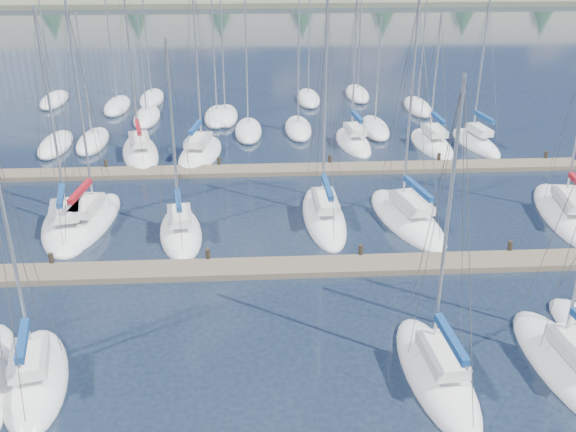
{
  "coord_description": "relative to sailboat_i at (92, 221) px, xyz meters",
  "views": [
    {
      "loc": [
        -1.52,
        -12.56,
        16.42
      ],
      "look_at": [
        0.0,
        14.0,
        4.0
      ],
      "focal_mm": 40.0,
      "sensor_mm": 36.0,
      "label": 1
    }
  ],
  "objects": [
    {
      "name": "ground",
      "position": [
        11.14,
        37.9,
        -0.19
      ],
      "size": [
        400.0,
        400.0,
        0.0
      ],
      "primitive_type": "plane",
      "color": "#1C2738",
      "rests_on": "ground"
    },
    {
      "name": "dock_mid",
      "position": [
        11.14,
        -6.09,
        -0.04
      ],
      "size": [
        44.0,
        1.93,
        1.1
      ],
      "color": "#6B5E4C",
      "rests_on": "ground"
    },
    {
      "name": "dock_far",
      "position": [
        11.14,
        7.91,
        -0.04
      ],
      "size": [
        44.0,
        1.93,
        1.1
      ],
      "color": "#6B5E4C",
      "rests_on": "ground"
    },
    {
      "name": "sailboat_i",
      "position": [
        0.0,
        0.0,
        0.0
      ],
      "size": [
        3.25,
        8.36,
        13.39
      ],
      "rotation": [
        0.0,
        0.0,
        -0.12
      ],
      "color": "white",
      "rests_on": "ground"
    },
    {
      "name": "sailboat_n",
      "position": [
        1.03,
        12.1,
        0.0
      ],
      "size": [
        4.38,
        9.05,
        15.52
      ],
      "rotation": [
        0.0,
        0.0,
        0.21
      ],
      "color": "white",
      "rests_on": "ground"
    },
    {
      "name": "sailboat_k",
      "position": [
        13.75,
        -0.06,
        -0.01
      ],
      "size": [
        2.56,
        8.97,
        13.54
      ],
      "rotation": [
        0.0,
        0.0,
        0.02
      ],
      "color": "white",
      "rests_on": "ground"
    },
    {
      "name": "sailboat_r",
      "position": [
        27.27,
        12.96,
        0.0
      ],
      "size": [
        3.16,
        7.4,
        12.0
      ],
      "rotation": [
        0.0,
        0.0,
        0.15
      ],
      "color": "white",
      "rests_on": "ground"
    },
    {
      "name": "sailboat_e",
      "position": [
        21.99,
        -14.81,
        -0.01
      ],
      "size": [
        3.3,
        8.35,
        13.03
      ],
      "rotation": [
        0.0,
        0.0,
        0.08
      ],
      "color": "white",
      "rests_on": "ground"
    },
    {
      "name": "sailboat_o",
      "position": [
        5.59,
        11.69,
        -0.0
      ],
      "size": [
        4.07,
        8.18,
        14.64
      ],
      "rotation": [
        0.0,
        0.0,
        -0.16
      ],
      "color": "white",
      "rests_on": "ground"
    },
    {
      "name": "sailboat_q",
      "position": [
        23.73,
        12.96,
        -0.02
      ],
      "size": [
        2.98,
        7.45,
        10.85
      ],
      "rotation": [
        0.0,
        0.0,
        0.05
      ],
      "color": "white",
      "rests_on": "ground"
    },
    {
      "name": "sailboat_l",
      "position": [
        18.66,
        -0.6,
        -0.02
      ],
      "size": [
        4.55,
        9.24,
        13.32
      ],
      "rotation": [
        0.0,
        0.0,
        0.19
      ],
      "color": "white",
      "rests_on": "ground"
    },
    {
      "name": "sailboat_h",
      "position": [
        -1.22,
        -0.63,
        -0.02
      ],
      "size": [
        4.45,
        8.18,
        13.07
      ],
      "rotation": [
        0.0,
        0.0,
        0.2
      ],
      "color": "white",
      "rests_on": "ground"
    },
    {
      "name": "sailboat_c",
      "position": [
        0.93,
        -14.24,
        -0.01
      ],
      "size": [
        3.79,
        6.93,
        11.29
      ],
      "rotation": [
        0.0,
        0.0,
        0.21
      ],
      "color": "white",
      "rests_on": "ground"
    },
    {
      "name": "sailboat_j",
      "position": [
        5.38,
        -1.75,
        -0.01
      ],
      "size": [
        3.25,
        7.0,
        11.64
      ],
      "rotation": [
        0.0,
        0.0,
        0.14
      ],
      "color": "white",
      "rests_on": "ground"
    },
    {
      "name": "sailboat_m",
      "position": [
        28.43,
        -0.65,
        -0.02
      ],
      "size": [
        4.27,
        9.96,
        13.25
      ],
      "rotation": [
        0.0,
        0.0,
        -0.14
      ],
      "color": "white",
      "rests_on": "ground"
    },
    {
      "name": "sailboat_d",
      "position": [
        16.58,
        -14.86,
        -0.01
      ],
      "size": [
        2.87,
        7.72,
        12.57
      ],
      "rotation": [
        0.0,
        0.0,
        0.07
      ],
      "color": "white",
      "rests_on": "ground"
    },
    {
      "name": "sailboat_p",
      "position": [
        17.57,
        13.67,
        -0.01
      ],
      "size": [
        2.99,
        7.24,
        12.2
      ],
      "rotation": [
        0.0,
        0.0,
        0.09
      ],
      "color": "white",
      "rests_on": "ground"
    },
    {
      "name": "distant_boats",
      "position": [
        6.79,
        21.66,
        0.1
      ],
      "size": [
        36.93,
        20.75,
        13.3
      ],
      "color": "#9EA0A5",
      "rests_on": "ground"
    }
  ]
}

